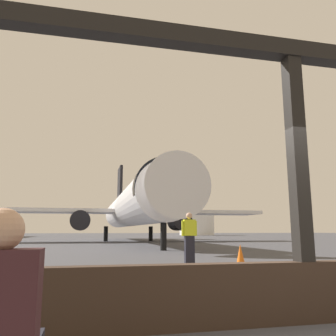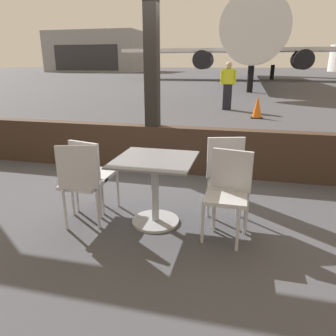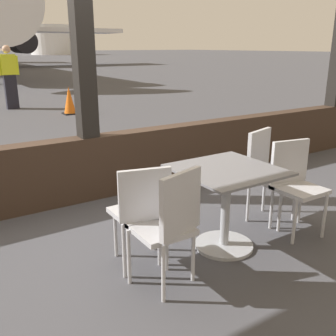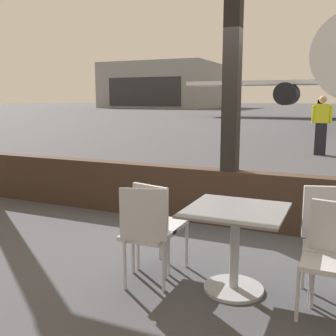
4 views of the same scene
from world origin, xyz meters
name	(u,v)px [view 3 (image 3 of 4)]	position (x,y,z in m)	size (l,w,h in m)	color
window_frame	(85,88)	(0.00, 0.00, 1.28)	(9.11, 0.24, 3.78)	#38281E
dining_table	(226,201)	(0.54, -1.77, 0.44)	(0.82, 0.82, 0.73)	slate
cafe_chair_window_left	(142,208)	(-0.24, -1.68, 0.52)	(0.46, 0.46, 0.87)	#B2B2B7
cafe_chair_window_right	(170,220)	(-0.20, -2.01, 0.54)	(0.48, 0.48, 0.91)	#B2B2B7
cafe_chair_aisle_left	(295,179)	(1.31, -1.85, 0.52)	(0.45, 0.45, 0.87)	#B2B2B7
cafe_chair_aisle_right	(266,168)	(1.27, -1.52, 0.54)	(0.48, 0.48, 0.92)	#B2B2B7
ground_crew_worker	(9,76)	(0.69, 7.63, 0.90)	(0.57, 0.22, 1.74)	black
traffic_cone	(69,101)	(1.77, 5.87, 0.34)	(0.36, 0.36, 0.72)	orange
fuel_storage_tank	(52,40)	(23.09, 78.04, 2.87)	(8.40, 8.40, 5.73)	white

